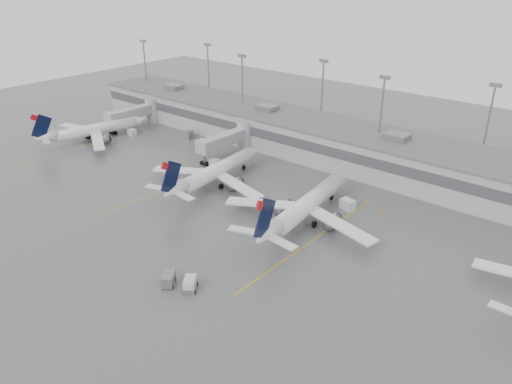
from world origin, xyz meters
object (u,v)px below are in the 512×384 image
Objects in this scene: jet_mid_right at (305,206)px; jet_far_left at (92,130)px; baggage_tug at (190,285)px; jet_mid_left at (214,172)px.

jet_far_left is at bearing 171.96° from jet_mid_right.
baggage_tug is at bearing -99.17° from jet_mid_right.
jet_mid_right reaches higher than jet_mid_left.
baggage_tug is (-1.09, -26.76, -2.58)m from jet_mid_right.
jet_mid_right is at bearing -9.38° from jet_mid_left.
jet_far_left is 43.86m from jet_mid_left.
jet_far_left is 8.66× the size of baggage_tug.
jet_mid_right is at bearing 51.31° from baggage_tug.
baggage_tug is (66.32, -28.17, -2.25)m from jet_far_left.
jet_far_left is at bearing 173.58° from jet_mid_left.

